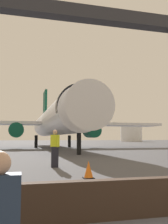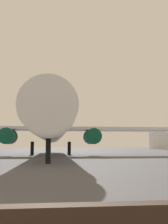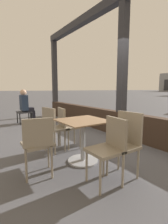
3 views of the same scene
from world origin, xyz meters
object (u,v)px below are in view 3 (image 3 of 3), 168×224
Objects in this scene: cafe_chair_aisle_left at (66,124)px; seated_passenger at (26,105)px; cafe_chair_aisle_right at (125,139)px; dining_table at (83,138)px; cafe_chair_window_right at (53,125)px; lounge_bench at (24,113)px; cafe_chair_window_left at (110,145)px; cafe_chair_side_extra at (38,141)px.

seated_passenger is (-3.10, -0.01, 0.15)m from cafe_chair_aisle_left.
dining_table is at bearing -161.81° from cafe_chair_aisle_right.
seated_passenger reaches higher than cafe_chair_window_right.
dining_table is 0.89× the size of cafe_chair_aisle_left.
cafe_chair_aisle_right is 1.95× the size of lounge_bench.
seated_passenger is (-3.13, 0.30, 0.13)m from cafe_chair_window_right.
cafe_chair_window_right is 1.87× the size of lounge_bench.
cafe_chair_aisle_left is (-0.03, 0.31, -0.02)m from cafe_chair_window_right.
cafe_chair_window_right is at bearing -84.59° from cafe_chair_aisle_left.
dining_table reaches higher than lounge_bench.
cafe_chair_window_left reaches higher than dining_table.
cafe_chair_aisle_left reaches higher than lounge_bench.
dining_table is at bearing 174.22° from cafe_chair_window_left.
cafe_chair_aisle_right is at bearing 6.33° from cafe_chair_aisle_left.
seated_passenger is at bearing 167.55° from cafe_chair_side_extra.
cafe_chair_aisle_left is (-0.75, 0.08, 0.10)m from dining_table.
seated_passenger is at bearing -177.81° from cafe_chair_aisle_right.
cafe_chair_aisle_left is 1.81× the size of lounge_bench.
cafe_chair_window_right is at bearing -4.10° from lounge_bench.
seated_passenger is (-3.85, 0.06, 0.25)m from dining_table.
cafe_chair_aisle_left is at bearing 174.25° from dining_table.
cafe_chair_window_right reaches higher than cafe_chair_side_extra.
seated_passenger is at bearing 178.27° from cafe_chair_window_left.
cafe_chair_aisle_left is 3.11m from lounge_bench.
cafe_chair_window_left is at bearing -5.77° from cafe_chair_aisle_left.
cafe_chair_side_extra is at bearing -132.53° from cafe_chair_window_left.
cafe_chair_side_extra is 0.71× the size of seated_passenger.
cafe_chair_window_right is 1.03× the size of cafe_chair_side_extra.
lounge_bench is at bearing -179.87° from dining_table.
seated_passenger reaches higher than cafe_chair_side_extra.
dining_table is at bearing 95.39° from cafe_chair_side_extra.
dining_table is 0.87× the size of cafe_chair_window_left.
cafe_chair_aisle_left is 0.70× the size of seated_passenger.
cafe_chair_aisle_left reaches higher than dining_table.
cafe_chair_aisle_left is at bearing 133.10° from cafe_chair_side_extra.
seated_passenger reaches higher than dining_table.
cafe_chair_side_extra is (0.82, -0.88, 0.01)m from cafe_chair_aisle_left.
lounge_bench is at bearing -176.90° from cafe_chair_aisle_right.
cafe_chair_aisle_right is 4.58m from seated_passenger.
cafe_chair_aisle_right is (1.47, 0.16, 0.03)m from cafe_chair_aisle_left.
cafe_chair_window_right is 0.31m from cafe_chair_aisle_left.
dining_table is at bearing 18.03° from cafe_chair_window_right.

